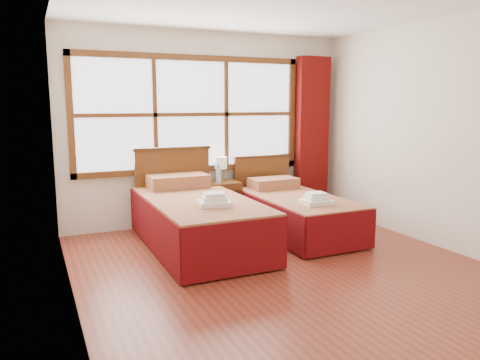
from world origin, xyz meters
name	(u,v)px	position (x,y,z in m)	size (l,w,h in m)	color
floor	(290,272)	(0.00, 0.00, 0.00)	(4.50, 4.50, 0.00)	maroon
wall_back	(208,129)	(0.00, 2.25, 1.30)	(4.00, 4.00, 0.00)	silver
wall_left	(67,149)	(-2.00, 0.00, 1.30)	(4.50, 4.50, 0.00)	silver
wall_right	(446,135)	(2.00, 0.00, 1.30)	(4.50, 4.50, 0.00)	silver
window	(191,114)	(-0.25, 2.21, 1.50)	(3.16, 0.06, 1.56)	white
curtain	(312,136)	(1.60, 2.11, 1.17)	(0.50, 0.16, 2.30)	#620B09
bed_left	(197,218)	(-0.55, 1.20, 0.33)	(1.11, 2.15, 1.08)	#40230D
bed_right	(295,212)	(0.78, 1.20, 0.28)	(0.95, 1.97, 0.91)	#40230D
nightstand	(222,203)	(0.09, 1.99, 0.30)	(0.45, 0.44, 0.59)	#5A3013
towels_left	(214,200)	(-0.51, 0.71, 0.63)	(0.38, 0.35, 0.14)	white
towels_right	(316,199)	(0.75, 0.68, 0.54)	(0.35, 0.31, 0.14)	white
lamp	(221,164)	(0.14, 2.13, 0.83)	(0.17, 0.17, 0.33)	gold
bottle_near	(219,175)	(0.03, 1.94, 0.70)	(0.06, 0.06, 0.23)	#A4BED3
bottle_far	(218,175)	(0.02, 1.94, 0.70)	(0.06, 0.06, 0.24)	#A4BED3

